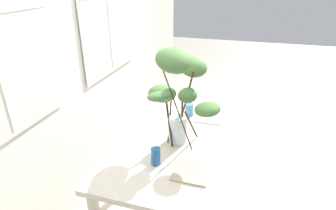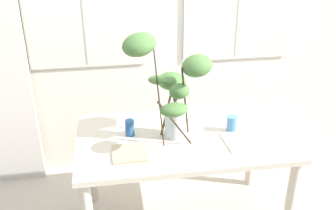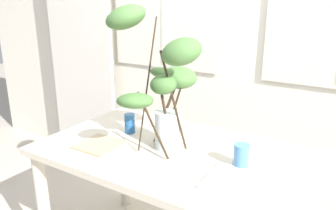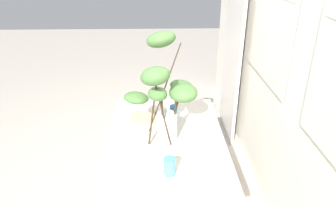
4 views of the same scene
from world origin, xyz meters
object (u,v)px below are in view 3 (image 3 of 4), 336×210
Objects in this scene: plate_square_left at (99,145)px; vase_with_branches at (160,76)px; drinking_glass_blue_right at (241,156)px; dining_table at (177,169)px; plate_square_right at (236,182)px; drinking_glass_blue_left at (130,123)px.

vase_with_branches is at bearing 29.12° from plate_square_left.
plate_square_left is at bearing -150.88° from vase_with_branches.
dining_table is at bearing -178.13° from drinking_glass_blue_right.
plate_square_left is (-0.73, -0.18, -0.05)m from drinking_glass_blue_right.
drinking_glass_blue_right reaches higher than plate_square_right.
plate_square_right is (0.48, -0.13, -0.39)m from vase_with_branches.
drinking_glass_blue_right is 0.52× the size of plate_square_left.
drinking_glass_blue_right is at bearing 104.38° from plate_square_right.
dining_table is 6.71× the size of plate_square_left.
drinking_glass_blue_left is at bearing 175.53° from drinking_glass_blue_right.
plate_square_left reaches higher than dining_table.
drinking_glass_blue_left is at bearing 164.43° from plate_square_right.
drinking_glass_blue_right is (0.44, 0.02, -0.33)m from vase_with_branches.
vase_with_branches is 0.51m from plate_square_left.
vase_with_branches reaches higher than plate_square_right.
drinking_glass_blue_left is 0.71m from drinking_glass_blue_right.
plate_square_left is at bearing -177.79° from plate_square_right.
drinking_glass_blue_left is at bearing 169.59° from dining_table.
dining_table is 5.56× the size of plate_square_right.
vase_with_branches is at bearing -174.24° from dining_table.
plate_square_right is (0.38, -0.14, 0.11)m from dining_table.
plate_square_left is at bearing -165.96° from drinking_glass_blue_right.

